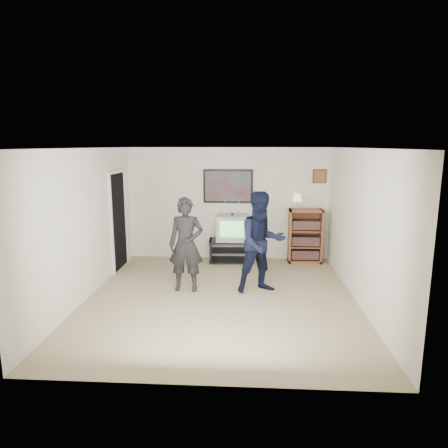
# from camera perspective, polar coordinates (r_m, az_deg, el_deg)

# --- Properties ---
(room_shell) EXTENTS (4.51, 5.00, 2.51)m
(room_shell) POSITION_cam_1_polar(r_m,az_deg,el_deg) (6.84, -0.32, 0.28)
(room_shell) COLOR #77644B
(room_shell) RESTS_ON ground
(media_stand) EXTENTS (1.00, 0.60, 0.49)m
(media_stand) POSITION_cam_1_polar(r_m,az_deg,el_deg) (8.90, 1.03, -3.80)
(media_stand) COLOR black
(media_stand) RESTS_ON room_shell
(crt_television) EXTENTS (0.67, 0.57, 0.56)m
(crt_television) POSITION_cam_1_polar(r_m,az_deg,el_deg) (8.78, 1.19, -0.50)
(crt_television) COLOR #A2A29D
(crt_television) RESTS_ON media_stand
(bookshelf) EXTENTS (0.71, 0.41, 1.17)m
(bookshelf) POSITION_cam_1_polar(r_m,az_deg,el_deg) (8.95, 11.50, -1.68)
(bookshelf) COLOR brown
(bookshelf) RESTS_ON room_shell
(table_lamp) EXTENTS (0.22, 0.22, 0.35)m
(table_lamp) POSITION_cam_1_polar(r_m,az_deg,el_deg) (8.79, 10.43, 3.17)
(table_lamp) COLOR #F7DFBB
(table_lamp) RESTS_ON bookshelf
(person_tall) EXTENTS (0.61, 0.40, 1.67)m
(person_tall) POSITION_cam_1_polar(r_m,az_deg,el_deg) (7.03, -5.43, -2.96)
(person_tall) COLOR black
(person_tall) RESTS_ON room_shell
(person_short) EXTENTS (1.04, 0.92, 1.78)m
(person_short) POSITION_cam_1_polar(r_m,az_deg,el_deg) (6.95, 5.39, -2.65)
(person_short) COLOR black
(person_short) RESTS_ON room_shell
(controller_left) EXTENTS (0.07, 0.12, 0.03)m
(controller_left) POSITION_cam_1_polar(r_m,az_deg,el_deg) (7.17, -4.83, 0.65)
(controller_left) COLOR white
(controller_left) RESTS_ON person_tall
(controller_right) EXTENTS (0.08, 0.12, 0.03)m
(controller_right) POSITION_cam_1_polar(r_m,az_deg,el_deg) (7.11, 5.47, -0.84)
(controller_right) COLOR white
(controller_right) RESTS_ON person_short
(poster) EXTENTS (1.10, 0.03, 0.75)m
(poster) POSITION_cam_1_polar(r_m,az_deg,el_deg) (8.89, 0.58, 5.41)
(poster) COLOR black
(poster) RESTS_ON room_shell
(air_vent) EXTENTS (0.28, 0.02, 0.14)m
(air_vent) POSITION_cam_1_polar(r_m,az_deg,el_deg) (8.91, -2.98, 7.35)
(air_vent) COLOR white
(air_vent) RESTS_ON room_shell
(small_picture) EXTENTS (0.30, 0.03, 0.30)m
(small_picture) POSITION_cam_1_polar(r_m,az_deg,el_deg) (9.00, 13.50, 6.65)
(small_picture) COLOR #492417
(small_picture) RESTS_ON room_shell
(doorway) EXTENTS (0.03, 0.85, 2.00)m
(doorway) POSITION_cam_1_polar(r_m,az_deg,el_deg) (8.54, -14.89, 0.39)
(doorway) COLOR black
(doorway) RESTS_ON room_shell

